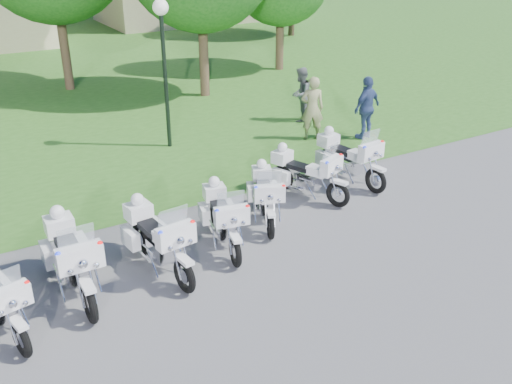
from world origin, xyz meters
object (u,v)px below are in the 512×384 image
motorcycle_6 (348,157)px  motorcycle_3 (223,216)px  motorcycle_4 (265,194)px  lamp_post (163,38)px  bystander_b (301,95)px  bystander_a (312,109)px  motorcycle_2 (157,238)px  motorcycle_5 (305,172)px  motorcycle_1 (71,257)px  bystander_c (367,108)px

motorcycle_6 → motorcycle_3: bearing=9.2°
motorcycle_4 → lamp_post: 6.04m
bystander_b → bystander_a: bearing=31.6°
motorcycle_2 → bystander_a: size_ratio=1.21×
motorcycle_6 → lamp_post: (-2.99, 4.69, 2.54)m
motorcycle_4 → bystander_a: bearing=-112.4°
motorcycle_4 → motorcycle_5: bearing=-136.3°
motorcycle_5 → motorcycle_6: motorcycle_6 is taller
motorcycle_1 → motorcycle_5: bearing=-168.3°
motorcycle_2 → bystander_b: bearing=-147.0°
motorcycle_4 → lamp_post: size_ratio=0.47×
bystander_c → bystander_a: bearing=-40.6°
motorcycle_5 → bystander_b: size_ratio=1.17×
lamp_post → bystander_b: bearing=0.6°
motorcycle_2 → motorcycle_4: size_ratio=1.18×
motorcycle_3 → motorcycle_2: bearing=21.0°
bystander_a → bystander_c: 1.68m
bystander_a → bystander_b: 1.82m
motorcycle_4 → bystander_c: size_ratio=1.03×
lamp_post → bystander_c: size_ratio=2.18×
motorcycle_1 → motorcycle_6: motorcycle_1 is taller
motorcycle_1 → lamp_post: (4.36, 6.10, 2.49)m
motorcycle_2 → motorcycle_1: bearing=-9.0°
motorcycle_4 → bystander_b: 7.25m
bystander_b → motorcycle_6: bearing=34.5°
motorcycle_1 → motorcycle_4: 4.46m
motorcycle_3 → motorcycle_1: bearing=15.5°
motorcycle_5 → motorcycle_6: size_ratio=0.91×
motorcycle_2 → bystander_a: 8.20m
motorcycle_6 → bystander_c: 3.44m
motorcycle_5 → motorcycle_6: 1.51m
motorcycle_3 → bystander_a: (5.30, 4.32, 0.35)m
motorcycle_1 → motorcycle_4: size_ratio=1.24×
motorcycle_3 → motorcycle_6: size_ratio=0.94×
motorcycle_2 → bystander_b: size_ratio=1.31×
motorcycle_3 → bystander_a: bystander_a is taller
motorcycle_2 → bystander_c: bearing=-162.1°
motorcycle_4 → bystander_b: bearing=-106.8°
motorcycle_6 → motorcycle_4: bearing=7.3°
motorcycle_3 → bystander_c: bearing=-139.7°
motorcycle_3 → bystander_c: 7.67m
motorcycle_1 → motorcycle_6: (7.35, 1.41, -0.04)m
bystander_c → lamp_post: bearing=-36.6°
motorcycle_2 → lamp_post: (2.77, 6.17, 2.53)m
motorcycle_4 → bystander_c: 6.29m
motorcycle_6 → bystander_a: 3.26m
motorcycle_4 → motorcycle_1: bearing=32.1°
motorcycle_4 → motorcycle_5: (1.45, 0.53, 0.03)m
motorcycle_5 → bystander_c: bearing=-169.0°
motorcycle_1 → motorcycle_5: 5.98m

